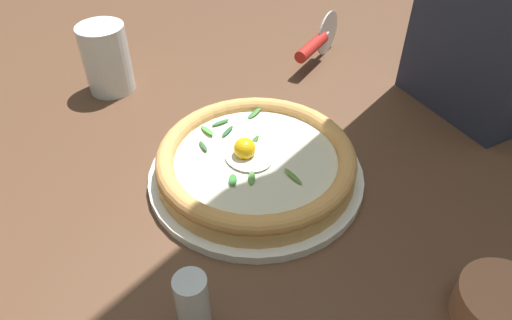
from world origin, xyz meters
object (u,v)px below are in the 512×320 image
object	(u,v)px
pizza	(256,161)
pizza_cutter	(317,42)
drinking_glass	(107,63)
side_bowl	(504,305)
pepper_shaker	(193,304)

from	to	relation	value
pizza	pizza_cutter	bearing A→B (deg)	114.62
pizza	drinking_glass	distance (m)	0.33
pizza	side_bowl	distance (m)	0.32
pizza	drinking_glass	bearing A→B (deg)	-178.86
side_bowl	pepper_shaker	bearing A→B (deg)	-134.04
side_bowl	pizza_cutter	world-z (taller)	pizza_cutter
pizza	pepper_shaker	distance (m)	0.22
pizza_cutter	drinking_glass	distance (m)	0.37
pizza_cutter	drinking_glass	size ratio (longest dim) A/B	1.34
pizza_cutter	pepper_shaker	size ratio (longest dim) A/B	1.99
pizza	drinking_glass	size ratio (longest dim) A/B	2.31
pizza	pizza_cutter	world-z (taller)	pizza_cutter
pizza	pepper_shaker	size ratio (longest dim) A/B	3.44
side_bowl	drinking_glass	distance (m)	0.65
drinking_glass	pizza	bearing A→B (deg)	1.14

